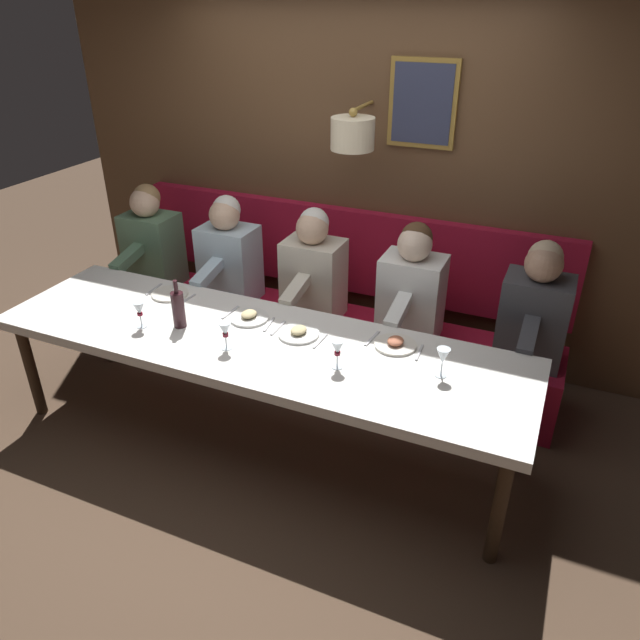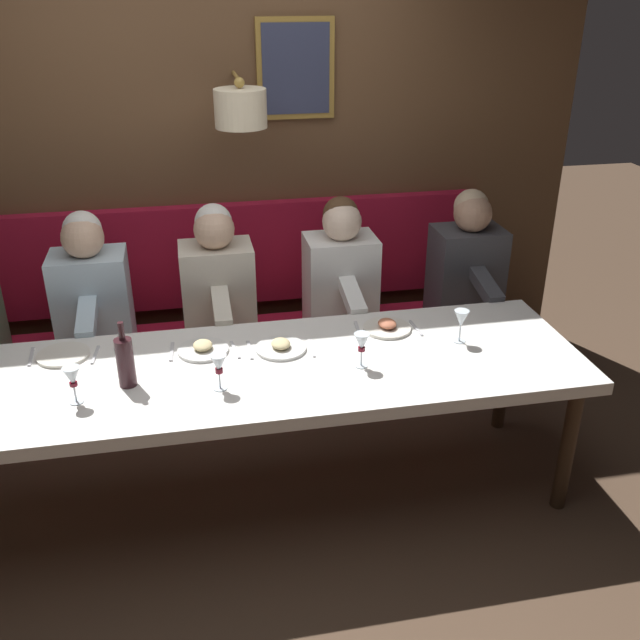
% 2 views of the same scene
% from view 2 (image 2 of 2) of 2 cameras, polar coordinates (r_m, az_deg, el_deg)
% --- Properties ---
extents(ground_plane, '(12.00, 12.00, 0.00)m').
position_cam_2_polar(ground_plane, '(3.63, -6.00, -14.07)').
color(ground_plane, '#4C3828').
extents(dining_table, '(0.90, 3.18, 0.74)m').
position_cam_2_polar(dining_table, '(3.23, -6.56, -4.74)').
color(dining_table, white).
rests_on(dining_table, ground_plane).
extents(banquette_bench, '(0.52, 3.38, 0.45)m').
position_cam_2_polar(banquette_bench, '(4.23, -7.37, -4.04)').
color(banquette_bench, maroon).
rests_on(banquette_bench, ground_plane).
extents(back_wall_panel, '(0.59, 4.58, 2.90)m').
position_cam_2_polar(back_wall_panel, '(4.35, -8.78, 12.88)').
color(back_wall_panel, brown).
rests_on(back_wall_panel, ground_plane).
extents(diner_nearest, '(0.60, 0.40, 0.79)m').
position_cam_2_polar(diner_nearest, '(4.28, 11.82, 4.72)').
color(diner_nearest, '#3D3D42').
rests_on(diner_nearest, banquette_bench).
extents(diner_near, '(0.60, 0.40, 0.79)m').
position_cam_2_polar(diner_near, '(4.05, 1.69, 4.06)').
color(diner_near, white).
rests_on(diner_near, banquette_bench).
extents(diner_middle, '(0.60, 0.40, 0.79)m').
position_cam_2_polar(diner_middle, '(3.96, -8.29, 3.28)').
color(diner_middle, beige).
rests_on(diner_middle, banquette_bench).
extents(diner_far, '(0.60, 0.40, 0.79)m').
position_cam_2_polar(diner_far, '(4.00, -18.04, 2.42)').
color(diner_far, silver).
rests_on(diner_far, banquette_bench).
extents(place_setting_0, '(0.24, 0.32, 0.05)m').
position_cam_2_polar(place_setting_0, '(3.36, -9.43, -2.30)').
color(place_setting_0, silver).
rests_on(place_setting_0, dining_table).
extents(place_setting_1, '(0.24, 0.31, 0.05)m').
position_cam_2_polar(place_setting_1, '(3.33, -3.18, -2.20)').
color(place_setting_1, silver).
rests_on(place_setting_1, dining_table).
extents(place_setting_2, '(0.24, 0.32, 0.01)m').
position_cam_2_polar(place_setting_2, '(3.48, -20.03, -2.67)').
color(place_setting_2, silver).
rests_on(place_setting_2, dining_table).
extents(place_setting_3, '(0.24, 0.32, 0.05)m').
position_cam_2_polar(place_setting_3, '(3.53, 5.44, -0.56)').
color(place_setting_3, silver).
rests_on(place_setting_3, dining_table).
extents(wine_glass_0, '(0.07, 0.07, 0.16)m').
position_cam_2_polar(wine_glass_0, '(3.15, 3.39, -1.90)').
color(wine_glass_0, silver).
rests_on(wine_glass_0, dining_table).
extents(wine_glass_1, '(0.07, 0.07, 0.16)m').
position_cam_2_polar(wine_glass_1, '(3.00, -8.19, -3.63)').
color(wine_glass_1, silver).
rests_on(wine_glass_1, dining_table).
extents(wine_glass_2, '(0.07, 0.07, 0.16)m').
position_cam_2_polar(wine_glass_2, '(3.42, 11.34, 0.03)').
color(wine_glass_2, silver).
rests_on(wine_glass_2, dining_table).
extents(wine_glass_3, '(0.07, 0.07, 0.16)m').
position_cam_2_polar(wine_glass_3, '(3.05, -19.38, -4.44)').
color(wine_glass_3, silver).
rests_on(wine_glass_3, dining_table).
extents(wine_bottle, '(0.08, 0.08, 0.30)m').
position_cam_2_polar(wine_bottle, '(3.11, -15.46, -3.24)').
color(wine_bottle, '#33191E').
rests_on(wine_bottle, dining_table).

